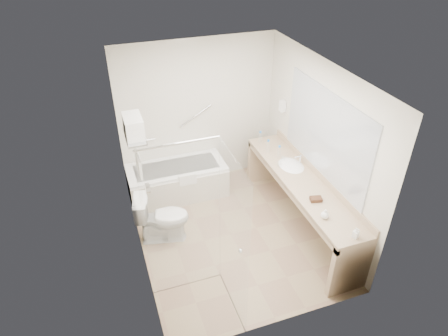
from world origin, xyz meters
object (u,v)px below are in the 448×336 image
object	(u,v)px
water_bottle_left	(279,152)
vanity_counter	(301,192)
amenity_basket	(316,199)
bathtub	(177,180)
toilet	(162,218)

from	to	relation	value
water_bottle_left	vanity_counter	bearing A→B (deg)	-86.22
vanity_counter	amenity_basket	world-z (taller)	vanity_counter
bathtub	toilet	world-z (taller)	toilet
toilet	bathtub	bearing A→B (deg)	-12.41
amenity_basket	water_bottle_left	distance (m)	1.16
vanity_counter	bathtub	bearing A→B (deg)	137.65
vanity_counter	amenity_basket	xyz separation A→B (m)	(-0.06, -0.48, 0.24)
vanity_counter	toilet	xyz separation A→B (m)	(-1.97, 0.41, -0.27)
amenity_basket	vanity_counter	bearing A→B (deg)	82.61
toilet	amenity_basket	size ratio (longest dim) A/B	4.98
toilet	water_bottle_left	xyz separation A→B (m)	(1.93, 0.27, 0.57)
amenity_basket	water_bottle_left	size ratio (longest dim) A/B	0.74
bathtub	vanity_counter	world-z (taller)	vanity_counter
bathtub	water_bottle_left	distance (m)	1.77
bathtub	water_bottle_left	world-z (taller)	water_bottle_left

